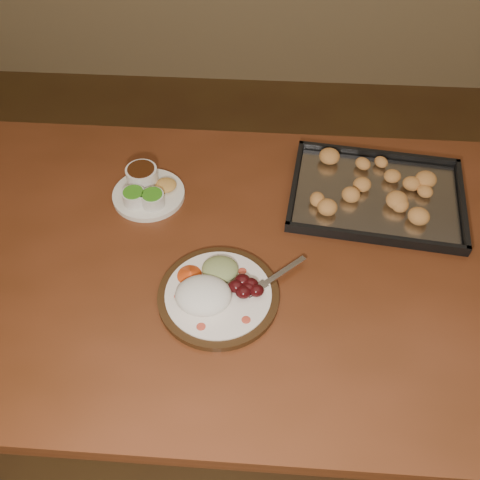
{
  "coord_description": "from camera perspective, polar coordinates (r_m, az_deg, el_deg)",
  "views": [
    {
      "loc": [
        -0.2,
        -0.63,
        1.69
      ],
      "look_at": [
        -0.25,
        0.16,
        0.77
      ],
      "focal_mm": 40.0,
      "sensor_mm": 36.0,
      "label": 1
    }
  ],
  "objects": [
    {
      "name": "condiment_saucer",
      "position": [
        1.34,
        -9.94,
        5.36
      ],
      "size": [
        0.18,
        0.18,
        0.06
      ],
      "rotation": [
        0.0,
        0.0,
        0.22
      ],
      "color": "white",
      "rests_on": "dining_table"
    },
    {
      "name": "dinner_plate",
      "position": [
        1.12,
        -2.62,
        -5.58
      ],
      "size": [
        0.31,
        0.26,
        0.06
      ],
      "rotation": [
        0.0,
        0.0,
        0.39
      ],
      "color": "#311E0D",
      "rests_on": "dining_table"
    },
    {
      "name": "ground",
      "position": [
        1.81,
        8.16,
        -20.4
      ],
      "size": [
        4.0,
        4.0,
        0.0
      ],
      "primitive_type": "plane",
      "color": "brown",
      "rests_on": "ground"
    },
    {
      "name": "baking_tray",
      "position": [
        1.36,
        14.38,
        4.81
      ],
      "size": [
        0.45,
        0.36,
        0.04
      ],
      "rotation": [
        0.0,
        0.0,
        -0.12
      ],
      "color": "black",
      "rests_on": "dining_table"
    },
    {
      "name": "dining_table",
      "position": [
        1.28,
        -1.1,
        -4.48
      ],
      "size": [
        1.51,
        0.91,
        0.75
      ],
      "rotation": [
        0.0,
        0.0,
        -0.01
      ],
      "color": "brown",
      "rests_on": "ground"
    }
  ]
}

